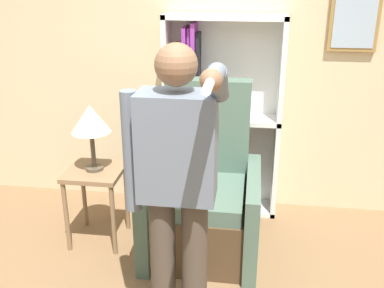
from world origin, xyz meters
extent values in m
cube|color=beige|center=(0.00, 2.03, 1.40)|extent=(8.00, 0.06, 2.80)
cube|color=olive|center=(1.23, 1.98, 1.71)|extent=(0.39, 0.04, 0.50)
cube|color=#9EB2C6|center=(1.23, 1.96, 1.71)|extent=(0.33, 0.01, 0.44)
cube|color=white|center=(-0.28, 1.85, 0.88)|extent=(0.04, 0.28, 1.75)
cube|color=white|center=(0.68, 1.85, 0.88)|extent=(0.04, 0.28, 1.75)
cube|color=white|center=(0.20, 1.98, 0.88)|extent=(1.00, 0.01, 1.75)
cube|color=white|center=(0.20, 1.85, 0.02)|extent=(1.00, 0.28, 0.04)
cube|color=white|center=(0.20, 1.85, 0.88)|extent=(1.00, 0.28, 0.04)
cube|color=white|center=(0.20, 1.85, 1.73)|extent=(1.00, 0.28, 0.04)
cube|color=#BC4C56|center=(-0.23, 1.85, 0.31)|extent=(0.04, 0.23, 0.53)
cube|color=gold|center=(-0.17, 1.85, 0.44)|extent=(0.05, 0.18, 0.79)
cube|color=#5B99A8|center=(-0.11, 1.85, 0.31)|extent=(0.05, 0.20, 0.54)
cube|color=#238438|center=(-0.05, 1.85, 0.35)|extent=(0.04, 0.23, 0.62)
cube|color=white|center=(-0.01, 1.85, 0.31)|extent=(0.03, 0.23, 0.55)
cube|color=#BC4C56|center=(0.03, 1.85, 0.39)|extent=(0.04, 0.17, 0.70)
cube|color=purple|center=(0.07, 1.85, 0.34)|extent=(0.04, 0.18, 0.61)
cube|color=white|center=(-0.23, 1.85, 1.18)|extent=(0.03, 0.22, 0.56)
cube|color=orange|center=(-0.20, 1.85, 1.21)|extent=(0.02, 0.19, 0.62)
cube|color=#337070|center=(-0.16, 1.85, 1.15)|extent=(0.04, 0.19, 0.51)
cube|color=purple|center=(-0.12, 1.85, 1.27)|extent=(0.03, 0.22, 0.75)
cube|color=purple|center=(-0.08, 1.85, 1.27)|extent=(0.02, 0.16, 0.74)
cube|color=purple|center=(-0.05, 1.85, 1.29)|extent=(0.03, 0.23, 0.79)
cube|color=black|center=(-0.01, 1.85, 1.25)|extent=(0.03, 0.16, 0.71)
cube|color=#4C3823|center=(0.11, 1.15, 0.22)|extent=(0.66, 0.78, 0.44)
cube|color=#4C6656|center=(0.11, 1.11, 0.50)|extent=(0.62, 0.66, 0.12)
cube|color=#4C6656|center=(0.11, 1.50, 0.76)|extent=(0.66, 0.16, 1.08)
cube|color=#4C6656|center=(-0.27, 1.15, 0.34)|extent=(0.10, 0.86, 0.67)
cube|color=#4C6656|center=(0.49, 1.15, 0.34)|extent=(0.10, 0.86, 0.67)
cylinder|color=#473D33|center=(-0.02, 0.30, 0.46)|extent=(0.15, 0.15, 0.92)
cylinder|color=#473D33|center=(0.17, 0.30, 0.46)|extent=(0.15, 0.15, 0.92)
cube|color=slate|center=(0.08, 0.30, 1.22)|extent=(0.41, 0.24, 0.59)
sphere|color=brown|center=(0.08, 0.30, 1.65)|extent=(0.22, 0.22, 0.22)
cylinder|color=slate|center=(-0.18, 0.30, 1.17)|extent=(0.09, 0.09, 0.68)
cylinder|color=slate|center=(0.30, 0.18, 1.59)|extent=(0.09, 0.28, 0.23)
cylinder|color=slate|center=(0.30, -0.06, 1.68)|extent=(0.08, 0.27, 0.10)
sphere|color=brown|center=(0.30, -0.19, 1.69)|extent=(0.09, 0.09, 0.09)
cylinder|color=white|center=(0.30, -0.29, 1.69)|extent=(0.04, 0.15, 0.04)
cube|color=#846647|center=(-0.74, 1.19, 0.61)|extent=(0.43, 0.43, 0.04)
cylinder|color=#846647|center=(-0.93, 1.00, 0.30)|extent=(0.04, 0.04, 0.59)
cylinder|color=#846647|center=(-0.55, 1.00, 0.30)|extent=(0.04, 0.04, 0.59)
cylinder|color=#846647|center=(-0.93, 1.38, 0.30)|extent=(0.04, 0.04, 0.59)
cylinder|color=#846647|center=(-0.55, 1.38, 0.30)|extent=(0.04, 0.04, 0.59)
cylinder|color=#4C4233|center=(-0.74, 1.19, 0.64)|extent=(0.14, 0.14, 0.02)
cylinder|color=#4C4233|center=(-0.74, 1.19, 0.80)|extent=(0.03, 0.03, 0.29)
cone|color=beige|center=(-0.74, 1.19, 1.05)|extent=(0.30, 0.30, 0.21)
camera|label=1|loc=(0.46, -1.86, 2.09)|focal=42.00mm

